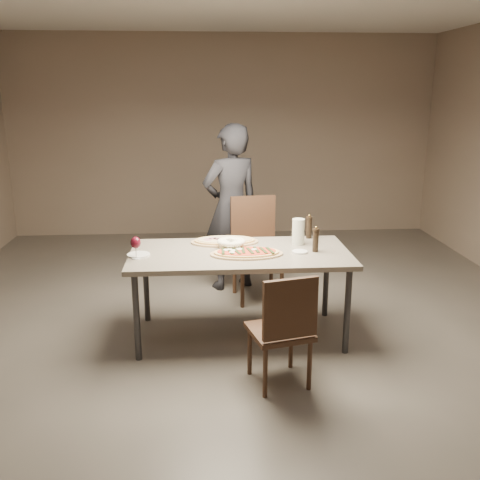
{
  "coord_description": "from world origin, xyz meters",
  "views": [
    {
      "loc": [
        -0.3,
        -4.19,
        2.02
      ],
      "look_at": [
        0.0,
        0.0,
        0.85
      ],
      "focal_mm": 40.0,
      "sensor_mm": 36.0,
      "label": 1
    }
  ],
  "objects": [
    {
      "name": "ham_pizza",
      "position": [
        -0.11,
        0.28,
        0.77
      ],
      "size": [
        0.59,
        0.32,
        0.04
      ],
      "rotation": [
        0.0,
        0.0,
        -0.33
      ],
      "color": "tan",
      "rests_on": "dining_table"
    },
    {
      "name": "oil_dish",
      "position": [
        0.49,
        -0.06,
        0.76
      ],
      "size": [
        0.13,
        0.13,
        0.01
      ],
      "rotation": [
        0.0,
        0.0,
        -0.43
      ],
      "color": "white",
      "rests_on": "dining_table"
    },
    {
      "name": "pepper_mill_left",
      "position": [
        0.62,
        -0.04,
        0.85
      ],
      "size": [
        0.06,
        0.06,
        0.22
      ],
      "rotation": [
        0.0,
        0.0,
        0.27
      ],
      "color": "black",
      "rests_on": "dining_table"
    },
    {
      "name": "carafe",
      "position": [
        0.51,
        0.19,
        0.86
      ],
      "size": [
        0.11,
        0.11,
        0.22
      ],
      "rotation": [
        0.0,
        0.0,
        -0.02
      ],
      "color": "silver",
      "rests_on": "dining_table"
    },
    {
      "name": "chair_far",
      "position": [
        0.22,
        0.93,
        0.57
      ],
      "size": [
        0.54,
        0.54,
        1.01
      ],
      "rotation": [
        0.0,
        0.0,
        3.28
      ],
      "color": "#3D2619",
      "rests_on": "ground"
    },
    {
      "name": "zucchini_pizza",
      "position": [
        0.04,
        -0.09,
        0.77
      ],
      "size": [
        0.59,
        0.33,
        0.05
      ],
      "rotation": [
        0.0,
        0.0,
        0.31
      ],
      "color": "tan",
      "rests_on": "dining_table"
    },
    {
      "name": "bread_basket",
      "position": [
        -0.07,
        0.07,
        0.8
      ],
      "size": [
        0.24,
        0.24,
        0.08
      ],
      "rotation": [
        0.0,
        0.0,
        -0.25
      ],
      "color": "#F9EECA",
      "rests_on": "dining_table"
    },
    {
      "name": "chair_near",
      "position": [
        0.24,
        -0.85,
        0.47
      ],
      "size": [
        0.48,
        0.48,
        0.85
      ],
      "rotation": [
        0.0,
        0.0,
        0.24
      ],
      "color": "#3D2619",
      "rests_on": "ground"
    },
    {
      "name": "diner",
      "position": [
        -0.01,
        1.2,
        0.86
      ],
      "size": [
        0.74,
        0.63,
        1.72
      ],
      "primitive_type": "imported",
      "rotation": [
        0.0,
        0.0,
        3.55
      ],
      "color": "black",
      "rests_on": "ground"
    },
    {
      "name": "room",
      "position": [
        0.0,
        0.0,
        1.4
      ],
      "size": [
        7.0,
        7.0,
        7.0
      ],
      "color": "#5E5851",
      "rests_on": "ground"
    },
    {
      "name": "dining_table",
      "position": [
        0.0,
        0.0,
        0.69
      ],
      "size": [
        1.8,
        0.9,
        0.75
      ],
      "color": "gray",
      "rests_on": "ground"
    },
    {
      "name": "pepper_mill_right",
      "position": [
        0.65,
        0.38,
        0.85
      ],
      "size": [
        0.06,
        0.06,
        0.22
      ],
      "rotation": [
        0.0,
        0.0,
        0.16
      ],
      "color": "black",
      "rests_on": "dining_table"
    },
    {
      "name": "side_plate",
      "position": [
        -0.82,
        -0.05,
        0.76
      ],
      "size": [
        0.18,
        0.18,
        0.01
      ],
      "rotation": [
        0.0,
        0.0,
        0.09
      ],
      "color": "white",
      "rests_on": "dining_table"
    },
    {
      "name": "wine_glass",
      "position": [
        -0.83,
        -0.13,
        0.88
      ],
      "size": [
        0.08,
        0.08,
        0.18
      ],
      "rotation": [
        0.0,
        0.0,
        -0.37
      ],
      "color": "silver",
      "rests_on": "dining_table"
    }
  ]
}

